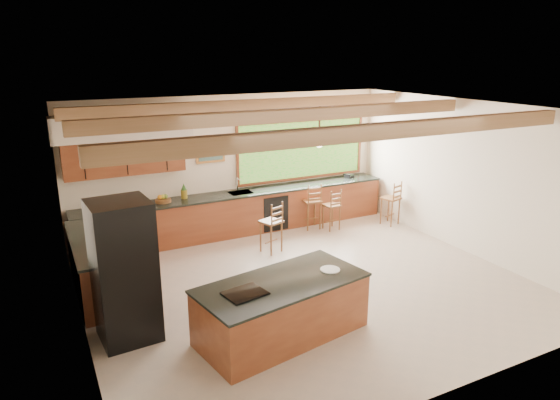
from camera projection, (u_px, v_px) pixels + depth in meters
name	position (u px, v px, depth m)	size (l,w,h in m)	color
ground	(306.00, 284.00, 8.64)	(7.20, 7.20, 0.00)	#B9A999
room_shell	(281.00, 152.00, 8.50)	(7.27, 6.54, 3.02)	white
counter_run	(212.00, 223.00, 10.31)	(7.12, 3.10, 1.24)	brown
island	(282.00, 309.00, 6.97)	(2.53, 1.51, 0.85)	brown
refrigerator	(124.00, 272.00, 6.76)	(0.83, 0.81, 1.99)	black
bar_stool_a	(272.00, 223.00, 9.83)	(0.48, 0.48, 1.05)	brown
bar_stool_b	(333.00, 206.00, 11.12)	(0.36, 0.36, 0.94)	brown
bar_stool_c	(313.00, 202.00, 11.17)	(0.42, 0.42, 1.07)	brown
bar_stool_d	(392.00, 199.00, 11.45)	(0.46, 0.46, 1.04)	brown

